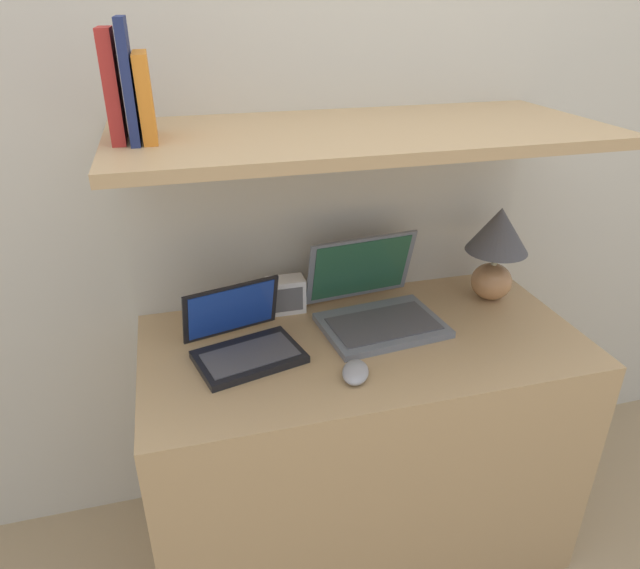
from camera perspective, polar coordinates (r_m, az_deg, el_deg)
The scene contains 12 objects.
wall_back at distance 1.76m, azimuth 0.92°, elevation 12.87°, with size 6.00×0.05×2.40m.
desk at distance 1.83m, azimuth 4.01°, elevation -15.73°, with size 1.22×0.61×0.77m.
back_riser at distance 1.92m, azimuth 1.17°, elevation -3.43°, with size 1.22×0.04×1.31m.
shelf at distance 1.45m, azimuth 4.29°, elevation 14.85°, with size 1.22×0.55×0.03m.
table_lamp at distance 1.82m, azimuth 17.27°, elevation 3.86°, with size 0.19×0.19×0.30m.
laptop_large at distance 1.67m, azimuth 5.53°, elevation -2.20°, with size 0.37×0.34×0.23m.
laptop_small at distance 1.53m, azimuth -7.66°, elevation -5.65°, with size 0.32×0.28×0.18m.
computer_mouse at distance 1.44m, azimuth 3.57°, elevation -8.74°, with size 0.10×0.12×0.03m.
router_box at distance 1.72m, azimuth -3.44°, elevation -1.05°, with size 0.11×0.07×0.11m.
book_red at distance 1.36m, azimuth -20.06°, elevation 18.13°, with size 0.03×0.13×0.23m.
book_navy at distance 1.35m, azimuth -18.62°, elevation 18.75°, with size 0.02×0.17×0.25m.
book_orange at distance 1.36m, azimuth -17.09°, elevation 17.49°, with size 0.03×0.16×0.18m.
Camera 1 is at (-0.47, -0.97, 1.62)m, focal length 32.00 mm.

